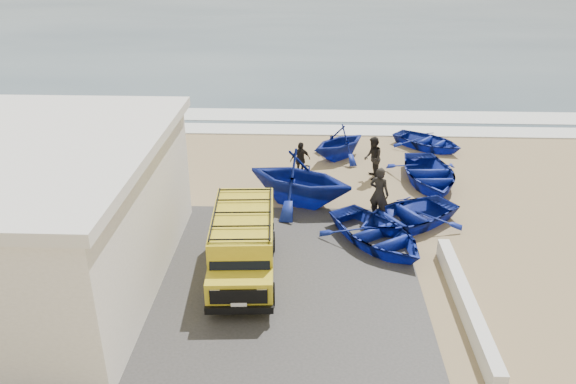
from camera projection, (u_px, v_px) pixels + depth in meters
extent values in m
plane|color=#9D835B|center=(285.00, 251.00, 18.03)|extent=(160.00, 160.00, 0.00)
cube|color=#3D3B38|center=(213.00, 284.00, 16.28)|extent=(12.00, 10.00, 0.05)
cube|color=#385166|center=(305.00, 14.00, 68.71)|extent=(180.00, 88.00, 0.01)
cube|color=white|center=(295.00, 130.00, 28.88)|extent=(180.00, 1.60, 0.06)
cube|color=white|center=(297.00, 115.00, 31.14)|extent=(180.00, 2.20, 0.04)
cube|color=white|center=(13.00, 221.00, 15.64)|extent=(8.00, 9.00, 4.00)
cube|color=black|center=(164.00, 182.00, 16.60)|extent=(0.08, 0.70, 0.90)
cube|color=silver|center=(466.00, 304.00, 15.02)|extent=(0.35, 6.00, 0.55)
cube|color=gold|center=(244.00, 237.00, 16.68)|extent=(1.97, 3.71, 1.53)
cube|color=gold|center=(240.00, 290.00, 14.81)|extent=(1.80, 0.94, 0.83)
cube|color=black|center=(240.00, 257.00, 14.89)|extent=(1.63, 0.41, 0.66)
cube|color=black|center=(239.00, 297.00, 14.38)|extent=(1.49, 0.16, 0.42)
cube|color=black|center=(239.00, 310.00, 14.52)|extent=(1.80, 0.24, 0.20)
cube|color=black|center=(242.00, 212.00, 16.28)|extent=(1.87, 3.42, 0.06)
cylinder|color=black|center=(211.00, 295.00, 15.31)|extent=(0.24, 0.66, 0.65)
cylinder|color=black|center=(220.00, 242.00, 17.90)|extent=(0.24, 0.66, 0.65)
cylinder|color=black|center=(271.00, 294.00, 15.34)|extent=(0.24, 0.66, 0.65)
cylinder|color=black|center=(272.00, 241.00, 17.94)|extent=(0.24, 0.66, 0.65)
imported|color=#132799|center=(377.00, 234.00, 18.22)|extent=(4.52, 4.83, 0.81)
imported|color=#132799|center=(406.00, 215.00, 19.40)|extent=(4.83, 4.49, 0.82)
imported|color=#132799|center=(300.00, 178.00, 20.68)|extent=(5.11, 4.82, 2.14)
imported|color=#132799|center=(429.00, 173.00, 22.68)|extent=(3.21, 4.32, 0.86)
imported|color=#132799|center=(339.00, 142.00, 25.04)|extent=(3.85, 3.83, 1.54)
imported|color=#132799|center=(428.00, 141.00, 26.36)|extent=(4.11, 4.00, 0.70)
imported|color=black|center=(379.00, 194.00, 19.65)|extent=(0.85, 0.76, 1.96)
imported|color=black|center=(373.00, 158.00, 22.95)|extent=(0.69, 0.88, 1.77)
imported|color=black|center=(300.00, 160.00, 23.08)|extent=(0.98, 0.73, 1.54)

